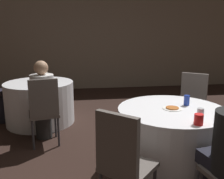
% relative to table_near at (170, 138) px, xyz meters
% --- Properties ---
extents(ground_plane, '(16.00, 16.00, 0.00)m').
position_rel_table_near_xyz_m(ground_plane, '(0.17, -0.12, -0.36)').
color(ground_plane, black).
extents(wall_back, '(16.00, 0.06, 2.80)m').
position_rel_table_near_xyz_m(wall_back, '(0.17, 4.41, 1.04)').
color(wall_back, gray).
rests_on(wall_back, ground_plane).
extents(table_near, '(1.23, 1.23, 0.72)m').
position_rel_table_near_xyz_m(table_near, '(0.00, 0.00, 0.00)').
color(table_near, silver).
rests_on(table_near, ground_plane).
extents(table_far, '(1.17, 1.17, 0.72)m').
position_rel_table_near_xyz_m(table_far, '(-1.71, 1.77, 0.00)').
color(table_far, silver).
rests_on(table_far, ground_plane).
extents(chair_near_northeast, '(0.56, 0.56, 0.97)m').
position_rel_table_near_xyz_m(chair_near_northeast, '(0.64, 0.81, 0.21)').
color(chair_near_northeast, '#59514C').
rests_on(chair_near_northeast, ground_plane).
extents(chair_near_southwest, '(0.57, 0.57, 0.97)m').
position_rel_table_near_xyz_m(chair_near_southwest, '(-0.71, -0.75, 0.21)').
color(chair_near_southwest, '#59514C').
rests_on(chair_near_southwest, ground_plane).
extents(chair_far_south, '(0.47, 0.47, 0.97)m').
position_rel_table_near_xyz_m(chair_far_south, '(-1.51, 0.78, 0.21)').
color(chair_far_south, '#59514C').
rests_on(chair_far_south, ground_plane).
extents(person_white_shirt, '(0.36, 0.50, 1.19)m').
position_rel_table_near_xyz_m(person_white_shirt, '(-1.55, 0.95, 0.24)').
color(person_white_shirt, '#282828').
rests_on(person_white_shirt, ground_plane).
extents(pizza_plate_near, '(0.22, 0.22, 0.02)m').
position_rel_table_near_xyz_m(pizza_plate_near, '(-0.00, -0.00, 0.37)').
color(pizza_plate_near, white).
rests_on(pizza_plate_near, table_near).
extents(soda_can_silver, '(0.07, 0.07, 0.12)m').
position_rel_table_near_xyz_m(soda_can_silver, '(0.13, -0.40, 0.42)').
color(soda_can_silver, silver).
rests_on(soda_can_silver, table_near).
extents(soda_can_blue, '(0.07, 0.07, 0.12)m').
position_rel_table_near_xyz_m(soda_can_blue, '(0.22, 0.10, 0.42)').
color(soda_can_blue, '#1E38A5').
rests_on(soda_can_blue, table_near).
extents(cup_near, '(0.09, 0.09, 0.10)m').
position_rel_table_near_xyz_m(cup_near, '(0.06, -0.51, 0.41)').
color(cup_near, red).
rests_on(cup_near, table_near).
extents(cup_far, '(0.08, 0.08, 0.09)m').
position_rel_table_near_xyz_m(cup_far, '(-1.63, 2.25, 0.41)').
color(cup_far, silver).
rests_on(cup_far, table_far).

